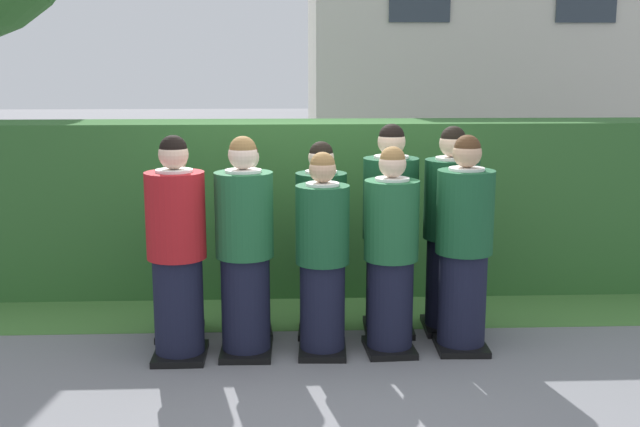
{
  "coord_description": "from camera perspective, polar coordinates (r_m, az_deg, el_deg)",
  "views": [
    {
      "loc": [
        -0.28,
        -5.82,
        2.24
      ],
      "look_at": [
        0.0,
        0.23,
        1.05
      ],
      "focal_mm": 44.7,
      "sensor_mm": 36.0,
      "label": 1
    }
  ],
  "objects": [
    {
      "name": "student_front_row_1",
      "position": [
        6.01,
        -5.41,
        -2.81
      ],
      "size": [
        0.44,
        0.53,
        1.68
      ],
      "color": "black",
      "rests_on": "ground"
    },
    {
      "name": "ground_plane",
      "position": [
        6.24,
        0.1,
        -9.92
      ],
      "size": [
        60.0,
        60.0,
        0.0
      ],
      "primitive_type": "plane",
      "color": "slate"
    },
    {
      "name": "student_rear_row_3",
      "position": [
        6.51,
        5.03,
        -1.51
      ],
      "size": [
        0.45,
        0.51,
        1.72
      ],
      "color": "black",
      "rests_on": "ground"
    },
    {
      "name": "student_rear_row_0",
      "position": [
        6.51,
        -10.18,
        -2.27
      ],
      "size": [
        0.41,
        0.5,
        1.59
      ],
      "color": "black",
      "rests_on": "ground"
    },
    {
      "name": "hedge",
      "position": [
        7.7,
        -0.51,
        0.51
      ],
      "size": [
        8.6,
        0.7,
        1.65
      ],
      "color": "#33662D",
      "rests_on": "ground"
    },
    {
      "name": "student_front_row_3",
      "position": [
        6.07,
        5.1,
        -3.05
      ],
      "size": [
        0.41,
        0.51,
        1.6
      ],
      "color": "black",
      "rests_on": "ground"
    },
    {
      "name": "student_rear_row_1",
      "position": [
        6.48,
        -5.2,
        -2.16
      ],
      "size": [
        0.41,
        0.48,
        1.59
      ],
      "color": "black",
      "rests_on": "ground"
    },
    {
      "name": "lawn_strip",
      "position": [
        7.13,
        -0.26,
        -7.16
      ],
      "size": [
        8.6,
        0.9,
        0.01
      ],
      "primitive_type": "cube",
      "color": "#477A38",
      "rests_on": "ground"
    },
    {
      "name": "student_rear_row_4",
      "position": [
        6.61,
        9.3,
        -1.5
      ],
      "size": [
        0.44,
        0.5,
        1.7
      ],
      "color": "black",
      "rests_on": "ground"
    },
    {
      "name": "student_front_row_2",
      "position": [
        6.01,
        0.18,
        -3.33
      ],
      "size": [
        0.41,
        0.5,
        1.56
      ],
      "color": "black",
      "rests_on": "ground"
    },
    {
      "name": "student_rear_row_2",
      "position": [
        6.46,
        0.08,
        -2.17
      ],
      "size": [
        0.41,
        0.48,
        1.59
      ],
      "color": "black",
      "rests_on": "ground"
    },
    {
      "name": "student_in_red_blazer",
      "position": [
        6.01,
        -10.2,
        -2.88
      ],
      "size": [
        0.44,
        0.49,
        1.69
      ],
      "color": "black",
      "rests_on": "ground"
    },
    {
      "name": "student_front_row_4",
      "position": [
        6.2,
        10.26,
        -2.52
      ],
      "size": [
        0.44,
        0.49,
        1.68
      ],
      "color": "black",
      "rests_on": "ground"
    }
  ]
}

